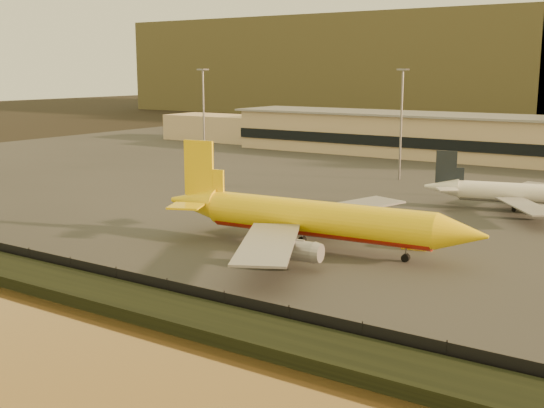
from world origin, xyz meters
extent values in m
plane|color=black|center=(0.00, 0.00, 0.00)|extent=(900.00, 900.00, 0.00)
cube|color=black|center=(0.00, -17.00, 0.70)|extent=(320.00, 7.00, 1.40)
cube|color=#2D2D2D|center=(0.00, 95.00, 0.10)|extent=(320.00, 220.00, 0.20)
cube|color=black|center=(0.00, -13.00, 1.30)|extent=(300.00, 0.05, 2.20)
cube|color=tan|center=(0.00, 125.00, 6.20)|extent=(160.00, 22.00, 12.00)
cube|color=black|center=(0.00, 113.80, 5.20)|extent=(160.00, 0.60, 3.00)
cube|color=gray|center=(0.00, 125.00, 12.50)|extent=(164.00, 24.00, 0.60)
cube|color=tan|center=(-95.00, 129.00, 4.70)|extent=(50.00, 18.00, 9.00)
cylinder|color=slate|center=(-60.00, 70.00, 12.70)|extent=(0.50, 0.50, 25.00)
cube|color=slate|center=(-60.00, 70.00, 25.40)|extent=(2.20, 2.20, 0.40)
cylinder|color=slate|center=(-10.00, 80.00, 12.70)|extent=(0.50, 0.50, 25.00)
cube|color=slate|center=(-10.00, 80.00, 25.40)|extent=(2.20, 2.20, 0.40)
cube|color=brown|center=(-140.00, 340.00, 27.50)|extent=(260.00, 160.00, 55.00)
cylinder|color=yellow|center=(5.50, 14.64, 4.83)|extent=(34.01, 7.86, 4.87)
cylinder|color=#AB1A09|center=(5.50, 14.64, 3.97)|extent=(32.98, 6.71, 3.80)
cone|color=yellow|center=(25.55, 16.44, 4.83)|extent=(6.96, 5.43, 4.87)
cone|color=yellow|center=(-15.48, 12.76, 5.19)|extent=(8.83, 5.60, 4.87)
cube|color=yellow|center=(-14.55, 12.84, 10.55)|extent=(5.16, 0.85, 8.52)
cube|color=yellow|center=(-14.05, 17.77, 5.56)|extent=(5.59, 5.55, 0.29)
cube|color=yellow|center=(-13.18, 8.08, 5.56)|extent=(6.12, 6.09, 0.29)
cube|color=gray|center=(3.41, 27.47, 3.97)|extent=(12.39, 22.06, 0.29)
cylinder|color=gray|center=(6.03, 24.53, 2.63)|extent=(5.83, 3.17, 2.68)
cube|color=gray|center=(5.73, 1.64, 3.97)|extent=(15.44, 21.74, 0.29)
cylinder|color=gray|center=(7.78, 5.00, 2.63)|extent=(5.83, 3.17, 2.68)
cylinder|color=black|center=(18.33, 15.79, 0.74)|extent=(1.14, 0.94, 1.07)
cylinder|color=slate|center=(18.33, 15.79, 1.30)|extent=(0.19, 0.19, 2.19)
cylinder|color=black|center=(2.20, 12.14, 0.74)|extent=(1.14, 0.94, 1.07)
cylinder|color=slate|center=(2.20, 12.14, 1.30)|extent=(0.19, 0.19, 2.19)
cylinder|color=black|center=(1.81, 16.51, 0.74)|extent=(1.14, 0.94, 1.07)
cylinder|color=slate|center=(1.81, 16.51, 1.30)|extent=(0.19, 0.19, 2.19)
cylinder|color=white|center=(24.02, 59.19, 3.49)|extent=(25.06, 9.50, 3.47)
cylinder|color=gray|center=(24.02, 59.19, 2.89)|extent=(24.20, 8.59, 2.71)
cone|color=white|center=(8.89, 55.35, 3.76)|extent=(6.90, 4.90, 3.47)
cube|color=#19212D|center=(9.57, 55.52, 7.57)|extent=(3.77, 1.21, 6.07)
cube|color=white|center=(9.38, 59.05, 4.02)|extent=(3.68, 3.52, 0.21)
cube|color=white|center=(11.09, 52.33, 4.02)|extent=(4.69, 4.64, 0.21)
cube|color=gray|center=(21.00, 68.26, 2.89)|extent=(6.92, 16.12, 0.21)
cylinder|color=gray|center=(23.26, 66.42, 1.93)|extent=(4.50, 2.87, 1.91)
cube|color=gray|center=(25.69, 49.77, 2.89)|extent=(13.14, 15.46, 0.21)
cylinder|color=gray|center=(26.80, 52.47, 1.93)|extent=(4.50, 2.87, 1.91)
cylinder|color=black|center=(21.88, 57.04, 0.58)|extent=(0.89, 0.78, 0.76)
cylinder|color=slate|center=(21.88, 57.04, 0.98)|extent=(0.18, 0.18, 1.56)
cylinder|color=black|center=(21.12, 60.06, 0.58)|extent=(0.89, 0.78, 0.76)
cylinder|color=slate|center=(21.12, 60.06, 0.98)|extent=(0.18, 0.18, 1.56)
cube|color=yellow|center=(16.82, 22.69, 1.00)|extent=(3.79, 2.17, 1.61)
cube|color=white|center=(-20.55, 37.40, 0.98)|extent=(3.78, 2.58, 1.56)
camera|label=1|loc=(51.79, -67.09, 25.33)|focal=45.00mm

